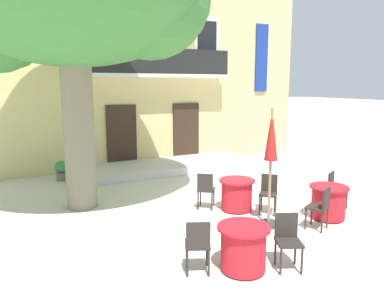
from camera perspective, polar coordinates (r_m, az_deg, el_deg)
name	(u,v)px	position (r m, az deg, el deg)	size (l,w,h in m)	color
ground_plane	(239,198)	(9.94, 7.45, -8.43)	(120.00, 120.00, 0.00)	beige
building_facade	(137,67)	(15.59, -8.71, 11.93)	(13.00, 5.09, 7.50)	#DBC67F
entrance_step_platform	(166,166)	(13.05, -4.13, -3.49)	(6.38, 2.09, 0.25)	silver
cafe_table_near_tree	(237,194)	(8.92, 7.05, -7.87)	(0.86, 0.86, 0.76)	red
cafe_chair_near_tree_0	(269,191)	(8.85, 11.97, -7.22)	(0.57, 0.57, 0.91)	#2D2823
cafe_chair_near_tree_1	(206,188)	(8.89, 2.17, -6.95)	(0.56, 0.56, 0.91)	#2D2823
cafe_table_middle	(243,248)	(6.20, 8.07, -15.86)	(0.86, 0.86, 0.76)	red
cafe_chair_middle_0	(198,243)	(5.98, 0.91, -15.28)	(0.53, 0.53, 0.91)	#2D2823
cafe_chair_middle_1	(288,237)	(6.38, 14.84, -14.00)	(0.53, 0.53, 0.91)	#2D2823
cafe_table_front	(328,202)	(8.86, 20.69, -8.53)	(0.86, 0.86, 0.76)	red
cafe_chair_front_0	(335,188)	(9.54, 21.60, -6.47)	(0.54, 0.54, 0.91)	#2D2823
cafe_chair_front_1	(321,205)	(8.12, 19.64, -9.10)	(0.53, 0.53, 0.91)	#2D2823
cafe_umbrella	(271,150)	(7.76, 12.33, -0.93)	(0.44, 0.44, 2.55)	#997A56
ground_planter_left	(61,169)	(12.26, -19.88, -3.79)	(0.42, 0.42, 0.63)	slate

